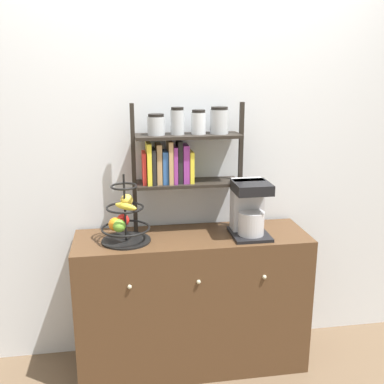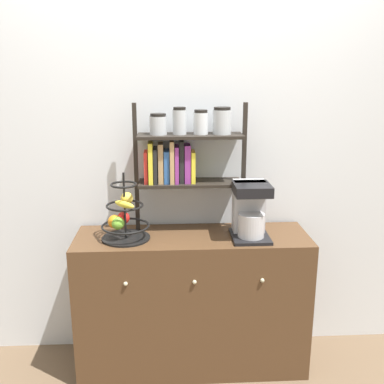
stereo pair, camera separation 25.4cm
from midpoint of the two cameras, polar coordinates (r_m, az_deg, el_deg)
name	(u,v)px [view 2 (the right image)]	position (r m, az deg, el deg)	size (l,w,h in m)	color
ground_plane	(194,384)	(2.86, 3.06, -23.30)	(12.00, 12.00, 0.00)	brown
wall_back	(190,151)	(2.75, 2.39, 5.14)	(7.00, 0.05, 2.60)	silver
sideboard	(192,301)	(2.80, 2.71, -13.75)	(1.36, 0.45, 0.85)	#4C331E
coffee_maker	(250,210)	(2.60, 10.18, -2.30)	(0.21, 0.26, 0.32)	black
fruit_stand	(123,218)	(2.54, -5.88, -3.37)	(0.28, 0.28, 0.39)	black
shelf_hutch	(182,152)	(2.61, 1.52, 5.09)	(0.66, 0.20, 0.76)	black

